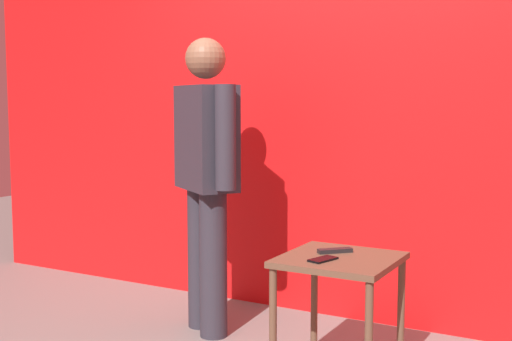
{
  "coord_description": "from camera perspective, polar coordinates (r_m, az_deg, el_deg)",
  "views": [
    {
      "loc": [
        1.72,
        -2.71,
        1.36
      ],
      "look_at": [
        -0.09,
        0.55,
        0.97
      ],
      "focal_mm": 47.15,
      "sensor_mm": 36.0,
      "label": 1
    }
  ],
  "objects": [
    {
      "name": "cell_phone",
      "position": [
        3.14,
        5.7,
        -7.51
      ],
      "size": [
        0.11,
        0.16,
        0.01
      ],
      "primitive_type": "cube",
      "rotation": [
        0.0,
        0.0,
        -0.28
      ],
      "color": "black",
      "rests_on": "side_table"
    },
    {
      "name": "back_wall_red",
      "position": [
        4.28,
        5.42,
        7.22
      ],
      "size": [
        5.53,
        0.12,
        2.91
      ],
      "primitive_type": "cube",
      "color": "red",
      "rests_on": "ground_plane"
    },
    {
      "name": "side_table",
      "position": [
        3.25,
        7.08,
        -8.99
      ],
      "size": [
        0.53,
        0.53,
        0.63
      ],
      "color": "brown",
      "rests_on": "ground_plane"
    },
    {
      "name": "tv_remote",
      "position": [
        3.3,
        6.71,
        -6.77
      ],
      "size": [
        0.15,
        0.15,
        0.02
      ],
      "primitive_type": "cube",
      "rotation": [
        0.0,
        0.0,
        -0.79
      ],
      "color": "black",
      "rests_on": "side_table"
    },
    {
      "name": "standing_person",
      "position": [
        3.9,
        -4.22,
        0.06
      ],
      "size": [
        0.62,
        0.48,
        1.72
      ],
      "color": "#2D2D38",
      "rests_on": "ground_plane"
    }
  ]
}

